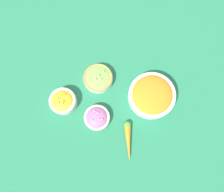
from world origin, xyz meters
name	(u,v)px	position (x,y,z in m)	size (l,w,h in m)	color
ground_plane	(112,97)	(0.00, 0.00, 0.00)	(3.00, 3.00, 0.00)	#23704C
bowl_lettuce	(98,78)	(0.11, -0.04, 0.02)	(0.14, 0.14, 0.05)	white
bowl_carrots	(152,95)	(-0.15, -0.11, 0.04)	(0.22, 0.22, 0.08)	silver
bowl_red_onion	(97,117)	(0.00, 0.12, 0.02)	(0.12, 0.12, 0.06)	beige
bowl_squash	(63,101)	(0.18, 0.15, 0.03)	(0.13, 0.13, 0.07)	silver
loose_carrot	(128,140)	(-0.18, 0.13, 0.02)	(0.13, 0.16, 0.03)	orange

